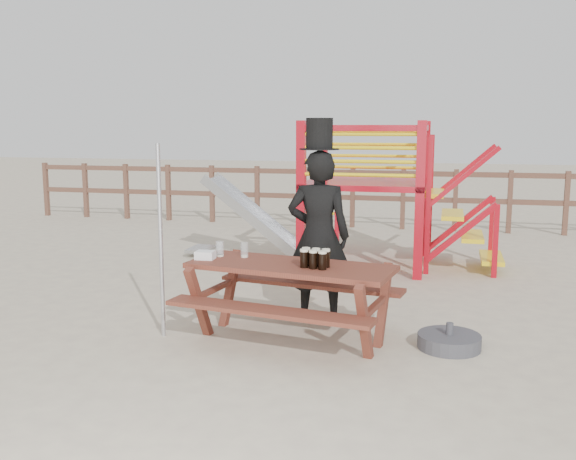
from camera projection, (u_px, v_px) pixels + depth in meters
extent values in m
plane|color=#C3B798|center=(296.00, 340.00, 6.14)|extent=(60.00, 60.00, 0.00)
cube|color=brown|center=(378.00, 173.00, 12.66)|extent=(15.00, 0.06, 0.10)
cube|color=brown|center=(378.00, 198.00, 12.74)|extent=(15.00, 0.06, 0.10)
cube|color=brown|center=(46.00, 189.00, 14.54)|extent=(0.09, 0.09, 1.20)
cube|color=brown|center=(86.00, 190.00, 14.30)|extent=(0.09, 0.09, 1.20)
cube|color=brown|center=(126.00, 191.00, 14.06)|extent=(0.09, 0.09, 1.20)
cube|color=brown|center=(168.00, 193.00, 13.82)|extent=(0.09, 0.09, 1.20)
cube|color=brown|center=(212.00, 194.00, 13.58)|extent=(0.09, 0.09, 1.20)
cube|color=brown|center=(257.00, 195.00, 13.34)|extent=(0.09, 0.09, 1.20)
cube|color=brown|center=(304.00, 196.00, 13.10)|extent=(0.09, 0.09, 1.20)
cube|color=brown|center=(353.00, 198.00, 12.86)|extent=(0.09, 0.09, 1.20)
cube|color=brown|center=(403.00, 199.00, 12.62)|extent=(0.09, 0.09, 1.20)
cube|color=brown|center=(455.00, 200.00, 12.38)|extent=(0.09, 0.09, 1.20)
cube|color=brown|center=(510.00, 202.00, 12.14)|extent=(0.09, 0.09, 1.20)
cube|color=brown|center=(566.00, 203.00, 11.90)|extent=(0.09, 0.09, 1.20)
cube|color=#AE0B18|center=(301.00, 198.00, 8.79)|extent=(0.12, 0.12, 2.10)
cube|color=#AE0B18|center=(420.00, 201.00, 8.41)|extent=(0.12, 0.12, 2.10)
cube|color=#AE0B18|center=(323.00, 187.00, 10.33)|extent=(0.12, 0.12, 2.10)
cube|color=#AE0B18|center=(424.00, 190.00, 9.94)|extent=(0.12, 0.12, 2.10)
cube|color=#AE0B18|center=(367.00, 183.00, 9.34)|extent=(1.72, 1.72, 0.08)
cube|color=#AE0B18|center=(360.00, 128.00, 8.45)|extent=(1.60, 0.08, 0.08)
cube|color=#AE0B18|center=(374.00, 128.00, 9.98)|extent=(1.60, 0.08, 0.08)
cube|color=#AE0B18|center=(313.00, 128.00, 9.41)|extent=(0.08, 1.60, 0.08)
cube|color=#AE0B18|center=(425.00, 128.00, 9.02)|extent=(0.08, 1.60, 0.08)
cylinder|color=yellow|center=(360.00, 175.00, 8.55)|extent=(1.50, 0.05, 0.05)
cylinder|color=yellow|center=(373.00, 167.00, 10.08)|extent=(1.50, 0.05, 0.05)
cylinder|color=yellow|center=(360.00, 161.00, 8.52)|extent=(1.50, 0.05, 0.05)
cylinder|color=yellow|center=(374.00, 156.00, 10.05)|extent=(1.50, 0.05, 0.05)
cylinder|color=yellow|center=(360.00, 148.00, 8.49)|extent=(1.50, 0.05, 0.05)
cylinder|color=yellow|center=(374.00, 144.00, 10.02)|extent=(1.50, 0.05, 0.05)
cylinder|color=yellow|center=(360.00, 134.00, 8.46)|extent=(1.50, 0.05, 0.05)
cylinder|color=yellow|center=(374.00, 133.00, 9.99)|extent=(1.50, 0.05, 0.05)
cube|color=#AE0B18|center=(311.00, 232.00, 8.68)|extent=(0.06, 0.06, 1.20)
cube|color=#AE0B18|center=(337.00, 234.00, 8.60)|extent=(0.06, 0.06, 1.20)
cylinder|color=yellow|center=(323.00, 266.00, 8.71)|extent=(0.36, 0.04, 0.04)
cylinder|color=yellow|center=(324.00, 248.00, 8.67)|extent=(0.36, 0.04, 0.04)
cylinder|color=yellow|center=(324.00, 231.00, 8.63)|extent=(0.36, 0.04, 0.04)
cylinder|color=yellow|center=(324.00, 213.00, 8.60)|extent=(0.36, 0.04, 0.04)
cylinder|color=yellow|center=(324.00, 195.00, 8.56)|extent=(0.36, 0.04, 0.04)
cube|color=yellow|center=(433.00, 193.00, 9.14)|extent=(0.30, 0.90, 0.06)
cube|color=yellow|center=(452.00, 215.00, 9.12)|extent=(0.30, 0.90, 0.06)
cube|color=yellow|center=(472.00, 236.00, 9.10)|extent=(0.30, 0.90, 0.06)
cube|color=yellow|center=(491.00, 258.00, 9.08)|extent=(0.30, 0.90, 0.06)
cube|color=#AE0B18|center=(461.00, 232.00, 8.69)|extent=(0.95, 0.08, 0.86)
cube|color=#AE0B18|center=(460.00, 223.00, 9.55)|extent=(0.95, 0.08, 0.86)
cube|color=#B9BCC1|center=(256.00, 218.00, 9.85)|extent=(1.53, 0.55, 1.21)
cube|color=#B9BCC1|center=(250.00, 218.00, 9.58)|extent=(1.58, 0.04, 1.28)
cube|color=#B9BCC1|center=(261.00, 214.00, 10.10)|extent=(1.58, 0.04, 1.28)
cube|color=#B9BCC1|center=(201.00, 249.00, 10.15)|extent=(0.35, 0.55, 0.05)
cube|color=brown|center=(291.00, 267.00, 6.03)|extent=(2.01, 1.02, 0.05)
cube|color=brown|center=(267.00, 311.00, 5.60)|extent=(1.94, 0.57, 0.04)
cube|color=brown|center=(311.00, 284.00, 6.56)|extent=(1.94, 0.57, 0.04)
cube|color=brown|center=(215.00, 296.00, 6.41)|extent=(0.26, 1.15, 0.69)
cube|color=brown|center=(374.00, 315.00, 5.77)|extent=(0.26, 1.15, 0.69)
imported|color=black|center=(319.00, 236.00, 6.68)|extent=(0.69, 0.49, 1.79)
cube|color=#0B7C3B|center=(320.00, 214.00, 6.79)|extent=(0.07, 0.03, 0.42)
cylinder|color=black|center=(319.00, 149.00, 6.54)|extent=(0.41, 0.41, 0.01)
cylinder|color=black|center=(319.00, 133.00, 6.51)|extent=(0.27, 0.27, 0.31)
cube|color=white|center=(321.00, 122.00, 6.63)|extent=(0.14, 0.02, 0.04)
cylinder|color=#B2B2B7|center=(161.00, 242.00, 6.12)|extent=(0.04, 0.04, 1.87)
cylinder|color=#3B3B41|center=(449.00, 341.00, 5.91)|extent=(0.58, 0.58, 0.13)
cylinder|color=#3B3B41|center=(450.00, 329.00, 5.89)|extent=(0.07, 0.07, 0.11)
cube|color=white|center=(205.00, 255.00, 6.25)|extent=(0.19, 0.15, 0.08)
cylinder|color=black|center=(304.00, 260.00, 5.87)|extent=(0.07, 0.07, 0.15)
cylinder|color=beige|center=(304.00, 250.00, 5.86)|extent=(0.08, 0.08, 0.02)
cylinder|color=black|center=(313.00, 261.00, 5.83)|extent=(0.07, 0.07, 0.15)
cylinder|color=beige|center=(313.00, 251.00, 5.81)|extent=(0.08, 0.08, 0.02)
cylinder|color=black|center=(322.00, 262.00, 5.79)|extent=(0.07, 0.07, 0.15)
cylinder|color=beige|center=(323.00, 252.00, 5.77)|extent=(0.08, 0.08, 0.02)
cylinder|color=black|center=(306.00, 258.00, 5.95)|extent=(0.07, 0.07, 0.15)
cylinder|color=beige|center=(306.00, 249.00, 5.93)|extent=(0.08, 0.08, 0.02)
cylinder|color=black|center=(316.00, 259.00, 5.92)|extent=(0.07, 0.07, 0.15)
cylinder|color=beige|center=(316.00, 249.00, 5.90)|extent=(0.08, 0.08, 0.02)
cylinder|color=black|center=(326.00, 259.00, 5.88)|extent=(0.07, 0.07, 0.15)
cylinder|color=beige|center=(326.00, 250.00, 5.87)|extent=(0.08, 0.08, 0.02)
cylinder|color=silver|center=(244.00, 250.00, 6.33)|extent=(0.07, 0.07, 0.15)
cylinder|color=beige|center=(244.00, 256.00, 6.34)|extent=(0.07, 0.07, 0.02)
cylinder|color=silver|center=(219.00, 249.00, 6.38)|extent=(0.07, 0.07, 0.15)
cylinder|color=beige|center=(220.00, 255.00, 6.39)|extent=(0.07, 0.07, 0.02)
cylinder|color=silver|center=(220.00, 249.00, 6.37)|extent=(0.07, 0.07, 0.15)
cylinder|color=beige|center=(220.00, 255.00, 6.38)|extent=(0.07, 0.07, 0.02)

